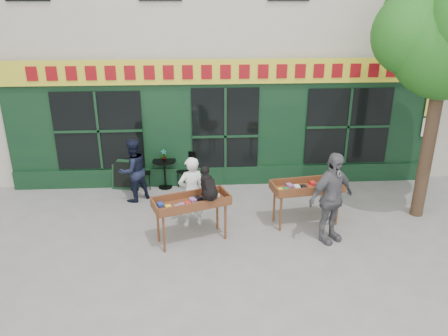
{
  "coord_description": "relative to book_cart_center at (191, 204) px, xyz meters",
  "views": [
    {
      "loc": [
        -0.71,
        -8.42,
        4.69
      ],
      "look_at": [
        -0.15,
        0.5,
        1.18
      ],
      "focal_mm": 35.0,
      "sensor_mm": 36.0,
      "label": 1
    }
  ],
  "objects": [
    {
      "name": "ground",
      "position": [
        0.87,
        0.53,
        -0.82
      ],
      "size": [
        80.0,
        80.0,
        0.0
      ],
      "primitive_type": "plane",
      "color": "slate",
      "rests_on": "ground"
    },
    {
      "name": "book_cart_center",
      "position": [
        0.0,
        0.0,
        0.0
      ],
      "size": [
        1.62,
        1.08,
        0.99
      ],
      "rotation": [
        0.0,
        0.0,
        0.34
      ],
      "color": "brown",
      "rests_on": "ground"
    },
    {
      "name": "dog",
      "position": [
        0.35,
        -0.05,
        0.47
      ],
      "size": [
        0.52,
        0.68,
        0.6
      ],
      "primitive_type": null,
      "rotation": [
        0.0,
        0.0,
        0.34
      ],
      "color": "black",
      "rests_on": "book_cart_center"
    },
    {
      "name": "woman",
      "position": [
        -0.0,
        0.65,
        -0.03
      ],
      "size": [
        0.67,
        0.55,
        1.59
      ],
      "primitive_type": "imported",
      "rotation": [
        0.0,
        0.0,
        3.48
      ],
      "color": "white",
      "rests_on": "ground"
    },
    {
      "name": "book_cart_right",
      "position": [
        2.49,
        0.59,
        0.0
      ],
      "size": [
        1.58,
        0.84,
        0.99
      ],
      "rotation": [
        0.0,
        0.0,
        0.15
      ],
      "color": "brown",
      "rests_on": "ground"
    },
    {
      "name": "man_right",
      "position": [
        2.79,
        -0.16,
        0.13
      ],
      "size": [
        1.2,
        0.94,
        1.9
      ],
      "primitive_type": "imported",
      "rotation": [
        0.0,
        0.0,
        0.5
      ],
      "color": "#57565B",
      "rests_on": "ground"
    },
    {
      "name": "bistro_table",
      "position": [
        -0.72,
        2.73,
        -0.28
      ],
      "size": [
        0.6,
        0.6,
        0.76
      ],
      "color": "black",
      "rests_on": "ground"
    },
    {
      "name": "bistro_chair_left",
      "position": [
        -1.36,
        2.72,
        -0.26
      ],
      "size": [
        0.39,
        0.39,
        0.95
      ],
      "rotation": [
        0.0,
        0.0,
        1.65
      ],
      "color": "black",
      "rests_on": "ground"
    },
    {
      "name": "bistro_chair_right",
      "position": [
        -0.11,
        2.8,
        -0.26
      ],
      "size": [
        0.51,
        0.51,
        0.95
      ],
      "rotation": [
        0.0,
        0.0,
        -0.71
      ],
      "color": "black",
      "rests_on": "ground"
    },
    {
      "name": "potted_plant",
      "position": [
        -0.72,
        2.73,
        0.09
      ],
      "size": [
        0.18,
        0.15,
        0.3
      ],
      "primitive_type": "imported",
      "rotation": [
        0.0,
        0.0,
        0.34
      ],
      "color": "gray",
      "rests_on": "bistro_table"
    },
    {
      "name": "man_left",
      "position": [
        -1.42,
        2.02,
        -0.04
      ],
      "size": [
        0.97,
        0.94,
        1.57
      ],
      "primitive_type": "imported",
      "rotation": [
        0.0,
        0.0,
        3.83
      ],
      "color": "black",
      "rests_on": "ground"
    },
    {
      "name": "chalkboard",
      "position": [
        -1.82,
        2.72,
        -0.42
      ],
      "size": [
        0.59,
        0.3,
        0.79
      ],
      "rotation": [
        0.0,
        0.0,
        -0.21
      ],
      "color": "black",
      "rests_on": "ground"
    }
  ]
}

